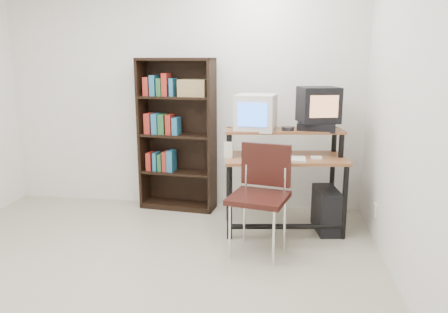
# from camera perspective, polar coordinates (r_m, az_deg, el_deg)

# --- Properties ---
(floor) EXTENTS (4.00, 4.00, 0.01)m
(floor) POSITION_cam_1_polar(r_m,az_deg,el_deg) (3.42, -13.02, -16.62)
(floor) COLOR #AFA991
(floor) RESTS_ON ground
(back_wall) EXTENTS (4.00, 0.01, 2.60)m
(back_wall) POSITION_cam_1_polar(r_m,az_deg,el_deg) (4.93, -5.57, 8.46)
(back_wall) COLOR silver
(back_wall) RESTS_ON floor
(right_wall) EXTENTS (0.01, 4.00, 2.60)m
(right_wall) POSITION_cam_1_polar(r_m,az_deg,el_deg) (2.94, 25.09, 4.61)
(right_wall) COLOR silver
(right_wall) RESTS_ON floor
(computer_desk) EXTENTS (1.21, 0.72, 0.98)m
(computer_desk) POSITION_cam_1_polar(r_m,az_deg,el_deg) (4.26, 7.86, -0.67)
(computer_desk) COLOR brown
(computer_desk) RESTS_ON floor
(crt_monitor) EXTENTS (0.41, 0.41, 0.35)m
(crt_monitor) POSITION_cam_1_polar(r_m,az_deg,el_deg) (4.26, 4.19, 5.75)
(crt_monitor) COLOR silver
(crt_monitor) RESTS_ON computer_desk
(vcr) EXTENTS (0.39, 0.30, 0.08)m
(vcr) POSITION_cam_1_polar(r_m,az_deg,el_deg) (4.33, 11.98, 3.83)
(vcr) COLOR black
(vcr) RESTS_ON computer_desk
(crt_tv) EXTENTS (0.43, 0.42, 0.34)m
(crt_tv) POSITION_cam_1_polar(r_m,az_deg,el_deg) (4.35, 12.22, 6.63)
(crt_tv) COLOR black
(crt_tv) RESTS_ON vcr
(cd_spindle) EXTENTS (0.15, 0.15, 0.05)m
(cd_spindle) POSITION_cam_1_polar(r_m,az_deg,el_deg) (4.23, 8.31, 3.57)
(cd_spindle) COLOR #26262B
(cd_spindle) RESTS_ON computer_desk
(keyboard) EXTENTS (0.47, 0.22, 0.03)m
(keyboard) POSITION_cam_1_polar(r_m,az_deg,el_deg) (4.09, 7.32, -0.38)
(keyboard) COLOR silver
(keyboard) RESTS_ON computer_desk
(mousepad) EXTENTS (0.27, 0.24, 0.01)m
(mousepad) POSITION_cam_1_polar(r_m,az_deg,el_deg) (4.20, 11.91, -0.41)
(mousepad) COLOR black
(mousepad) RESTS_ON computer_desk
(mouse) EXTENTS (0.11, 0.07, 0.03)m
(mouse) POSITION_cam_1_polar(r_m,az_deg,el_deg) (4.18, 11.96, -0.20)
(mouse) COLOR white
(mouse) RESTS_ON mousepad
(desk_speaker) EXTENTS (0.08, 0.08, 0.17)m
(desk_speaker) POSITION_cam_1_polar(r_m,az_deg,el_deg) (4.14, 0.61, 0.82)
(desk_speaker) COLOR silver
(desk_speaker) RESTS_ON computer_desk
(pc_tower) EXTENTS (0.27, 0.48, 0.42)m
(pc_tower) POSITION_cam_1_polar(r_m,az_deg,el_deg) (4.41, 13.21, -6.80)
(pc_tower) COLOR black
(pc_tower) RESTS_ON floor
(school_chair) EXTENTS (0.56, 0.56, 0.93)m
(school_chair) POSITION_cam_1_polar(r_m,az_deg,el_deg) (3.77, 4.90, -3.94)
(school_chair) COLOR black
(school_chair) RESTS_ON floor
(bookshelf) EXTENTS (0.86, 0.37, 1.67)m
(bookshelf) POSITION_cam_1_polar(r_m,az_deg,el_deg) (4.84, -6.09, 3.13)
(bookshelf) COLOR black
(bookshelf) RESTS_ON floor
(wall_outlet) EXTENTS (0.02, 0.08, 0.12)m
(wall_outlet) POSITION_cam_1_polar(r_m,az_deg,el_deg) (4.25, 19.15, -6.65)
(wall_outlet) COLOR beige
(wall_outlet) RESTS_ON right_wall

